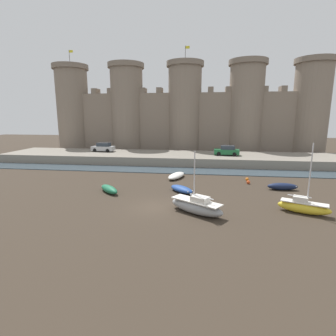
# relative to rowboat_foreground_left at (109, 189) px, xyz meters

# --- Properties ---
(ground_plane) EXTENTS (160.00, 160.00, 0.00)m
(ground_plane) POSITION_rel_rowboat_foreground_left_xyz_m (5.61, -3.76, -0.39)
(ground_plane) COLOR #382D23
(water_channel) EXTENTS (80.00, 4.50, 0.10)m
(water_channel) POSITION_rel_rowboat_foreground_left_xyz_m (5.61, 12.08, -0.34)
(water_channel) COLOR #3D4C56
(water_channel) RESTS_ON ground
(quay_road) EXTENTS (61.75, 10.00, 1.46)m
(quay_road) POSITION_rel_rowboat_foreground_left_xyz_m (5.61, 19.33, 0.33)
(quay_road) COLOR gray
(quay_road) RESTS_ON ground
(castle) EXTENTS (57.35, 7.60, 21.72)m
(castle) POSITION_rel_rowboat_foreground_left_xyz_m (5.61, 30.61, 8.19)
(castle) COLOR gray
(castle) RESTS_ON ground
(rowboat_foreground_left) EXTENTS (3.03, 3.05, 0.75)m
(rowboat_foreground_left) POSITION_rel_rowboat_foreground_left_xyz_m (0.00, 0.00, 0.00)
(rowboat_foreground_left) COLOR #1E6B47
(rowboat_foreground_left) RESTS_ON ground
(sailboat_foreground_right) EXTENTS (5.02, 3.99, 5.25)m
(sailboat_foreground_right) POSITION_rel_rowboat_foreground_left_xyz_m (9.36, -4.78, 0.25)
(sailboat_foreground_right) COLOR gray
(sailboat_foreground_right) RESTS_ON ground
(rowboat_foreground_centre) EXTENTS (2.57, 4.14, 0.68)m
(rowboat_foreground_centre) POSITION_rel_rowboat_foreground_left_xyz_m (6.38, 7.40, -0.04)
(rowboat_foreground_centre) COLOR silver
(rowboat_foreground_centre) RESTS_ON ground
(rowboat_near_channel_right) EXTENTS (3.14, 3.13, 0.69)m
(rowboat_near_channel_right) POSITION_rel_rowboat_foreground_left_xyz_m (7.61, 1.16, -0.03)
(rowboat_near_channel_right) COLOR #234793
(rowboat_near_channel_right) RESTS_ON ground
(sailboat_midflat_right) EXTENTS (4.18, 2.59, 5.92)m
(sailboat_midflat_right) POSITION_rel_rowboat_foreground_left_xyz_m (18.22, -3.50, 0.20)
(sailboat_midflat_right) COLOR yellow
(sailboat_midflat_right) RESTS_ON ground
(rowboat_midflat_left) EXTENTS (3.21, 1.07, 0.78)m
(rowboat_midflat_left) POSITION_rel_rowboat_foreground_left_xyz_m (18.52, 3.58, 0.01)
(rowboat_midflat_left) COLOR #141E3D
(rowboat_midflat_left) RESTS_ON ground
(mooring_buoy_near_shore) EXTENTS (0.42, 0.42, 0.42)m
(mooring_buoy_near_shore) POSITION_rel_rowboat_foreground_left_xyz_m (15.22, 5.70, -0.18)
(mooring_buoy_near_shore) COLOR #E04C1E
(mooring_buoy_near_shore) RESTS_ON ground
(mooring_buoy_near_channel) EXTENTS (0.41, 0.41, 0.41)m
(mooring_buoy_near_channel) POSITION_rel_rowboat_foreground_left_xyz_m (15.31, 7.24, -0.19)
(mooring_buoy_near_channel) COLOR orange
(mooring_buoy_near_channel) RESTS_ON ground
(car_quay_centre_east) EXTENTS (4.22, 2.12, 1.62)m
(car_quay_centre_east) POSITION_rel_rowboat_foreground_left_xyz_m (13.68, 18.84, 1.84)
(car_quay_centre_east) COLOR #1E6638
(car_quay_centre_east) RESTS_ON quay_road
(car_quay_east) EXTENTS (4.22, 2.12, 1.62)m
(car_quay_east) POSITION_rel_rowboat_foreground_left_xyz_m (-8.59, 20.41, 1.84)
(car_quay_east) COLOR #B2B5B7
(car_quay_east) RESTS_ON quay_road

